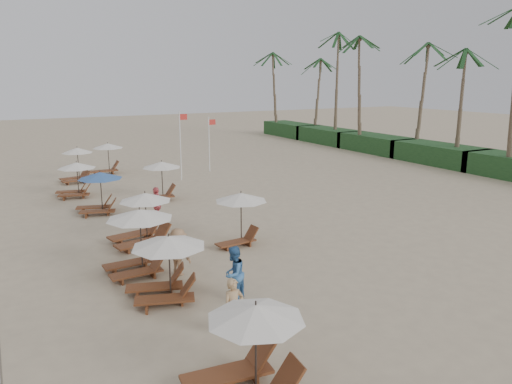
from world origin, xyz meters
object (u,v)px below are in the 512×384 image
inland_station_1 (159,177)px  beachgoer_far_a (157,205)px  lounger_station_0 (244,357)px  flag_pole_near (181,142)px  lounger_station_6 (75,165)px  beachgoer_near (234,308)px  inland_station_2 (106,156)px  lounger_station_1 (164,265)px  lounger_station_2 (136,240)px  beachgoer_mid_a (234,274)px  inland_station_0 (239,211)px  beachgoer_mid_b (178,252)px  lounger_station_3 (140,222)px  lounger_station_5 (74,178)px  lounger_station_4 (98,191)px

inland_station_1 → beachgoer_far_a: size_ratio=1.52×
lounger_station_0 → flag_pole_near: size_ratio=0.57×
lounger_station_6 → beachgoer_near: size_ratio=1.40×
lounger_station_0 → inland_station_2: bearing=83.8°
lounger_station_0 → lounger_station_6: size_ratio=1.14×
lounger_station_6 → lounger_station_1: bearing=-91.4°
lounger_station_2 → inland_station_2: size_ratio=0.93×
lounger_station_0 → beachgoer_mid_a: bearing=66.5°
inland_station_0 → flag_pole_near: 14.23m
lounger_station_6 → inland_station_2: lounger_station_6 is taller
inland_station_1 → beachgoer_far_a: 4.68m
inland_station_1 → flag_pole_near: (3.12, 4.78, 1.28)m
lounger_station_2 → lounger_station_6: (0.71, 17.75, -0.09)m
beachgoer_mid_b → flag_pole_near: size_ratio=0.36×
flag_pole_near → lounger_station_3: bearing=-117.9°
lounger_station_2 → beachgoer_mid_b: 1.59m
inland_station_1 → lounger_station_3: bearing=-114.0°
lounger_station_5 → beachgoer_far_a: lounger_station_5 is taller
lounger_station_1 → beachgoer_mid_b: lounger_station_1 is taller
lounger_station_3 → inland_station_1: size_ratio=1.00×
lounger_station_5 → beachgoer_far_a: size_ratio=1.36×
beachgoer_near → beachgoer_far_a: bearing=78.3°
lounger_station_6 → beachgoer_mid_b: size_ratio=1.36×
beachgoer_near → beachgoer_far_a: (1.48, 11.45, 0.06)m
beachgoer_mid_a → inland_station_1: bearing=-135.8°
lounger_station_2 → lounger_station_4: bearing=87.2°
inland_station_1 → lounger_station_6: bearing=114.4°
inland_station_1 → beachgoer_far_a: (-1.56, -4.39, -0.45)m
lounger_station_5 → beachgoer_mid_a: lounger_station_5 is taller
lounger_station_2 → beachgoer_mid_a: lounger_station_2 is taller
lounger_station_1 → lounger_station_4: (0.24, 11.49, 0.06)m
lounger_station_5 → lounger_station_6: bearing=80.3°
lounger_station_3 → lounger_station_5: lounger_station_3 is taller
lounger_station_2 → lounger_station_3: 3.25m
lounger_station_3 → lounger_station_4: bearing=95.2°
beachgoer_mid_a → flag_pole_near: (5.16, 18.60, 1.74)m
lounger_station_2 → inland_station_0: bearing=12.2°
lounger_station_5 → inland_station_0: size_ratio=0.98×
lounger_station_5 → flag_pole_near: 7.61m
lounger_station_6 → inland_station_1: bearing=-65.6°
lounger_station_1 → beachgoer_near: bearing=-74.1°
lounger_station_2 → inland_station_1: (4.15, 10.17, 0.06)m
lounger_station_3 → beachgoer_near: (0.12, -8.74, -0.16)m
beachgoer_mid_b → inland_station_1: bearing=-38.3°
inland_station_0 → beachgoer_mid_a: 5.35m
inland_station_1 → lounger_station_4: bearing=-162.5°
beachgoer_near → beachgoer_mid_a: bearing=59.3°
lounger_station_0 → lounger_station_3: size_ratio=0.98×
lounger_station_6 → lounger_station_2: bearing=-92.3°
lounger_station_0 → beachgoer_mid_b: lounger_station_0 is taller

